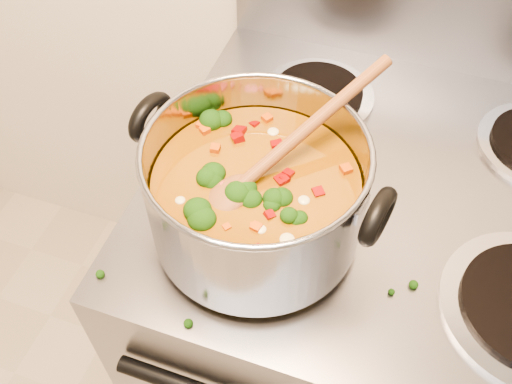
# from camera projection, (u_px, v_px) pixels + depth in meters

# --- Properties ---
(electric_range) EXTENTS (0.75, 0.68, 1.08)m
(electric_range) POSITION_uv_depth(u_px,v_px,m) (363.00, 324.00, 1.19)
(electric_range) COLOR gray
(electric_range) RESTS_ON ground
(stockpot) EXTENTS (0.34, 0.28, 0.17)m
(stockpot) POSITION_uv_depth(u_px,v_px,m) (256.00, 194.00, 0.72)
(stockpot) COLOR gray
(stockpot) RESTS_ON electric_range
(wooden_spoon) EXTENTS (0.19, 0.27, 0.11)m
(wooden_spoon) POSITION_uv_depth(u_px,v_px,m) (269.00, 161.00, 0.69)
(wooden_spoon) COLOR brown
(wooden_spoon) RESTS_ON stockpot
(cooktop_crumbs) EXTENTS (0.17, 0.31, 0.01)m
(cooktop_crumbs) POSITION_uv_depth(u_px,v_px,m) (187.00, 189.00, 0.83)
(cooktop_crumbs) COLOR black
(cooktop_crumbs) RESTS_ON electric_range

